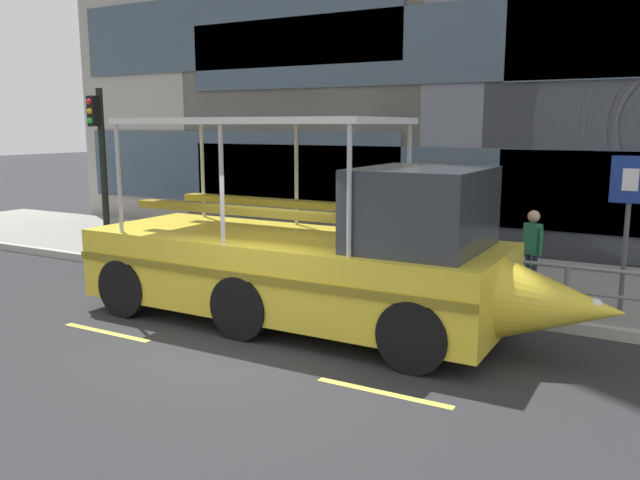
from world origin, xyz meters
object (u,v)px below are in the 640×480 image
(traffic_light_pole, at_px, (100,153))
(parking_sign, at_px, (628,207))
(duck_tour_boat, at_px, (318,260))
(pedestrian_near_bow, at_px, (532,245))

(traffic_light_pole, distance_m, parking_sign, 11.70)
(duck_tour_boat, bearing_deg, traffic_light_pole, 162.83)
(traffic_light_pole, height_order, duck_tour_boat, traffic_light_pole)
(traffic_light_pole, relative_size, parking_sign, 1.53)
(traffic_light_pole, bearing_deg, duck_tour_boat, -17.17)
(parking_sign, distance_m, duck_tour_boat, 5.11)
(traffic_light_pole, xyz_separation_m, duck_tour_boat, (7.37, -2.28, -1.47))
(pedestrian_near_bow, bearing_deg, parking_sign, -11.18)
(parking_sign, bearing_deg, traffic_light_pole, -178.32)
(pedestrian_near_bow, bearing_deg, traffic_light_pole, -176.36)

